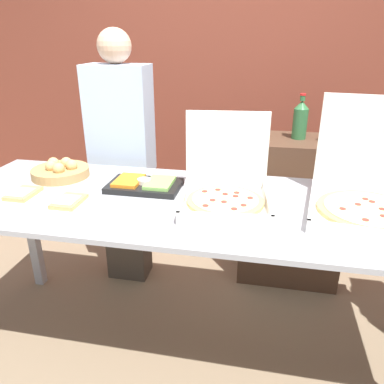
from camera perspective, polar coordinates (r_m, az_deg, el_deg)
The scene contains 14 objects.
ground_plane at distance 2.34m, azimuth 0.00°, elevation -22.47°, with size 16.00×16.00×0.00m, color #847056.
brick_wall_behind at distance 3.34m, azimuth 5.97°, elevation 18.18°, with size 10.00×0.06×2.80m.
buffet_table at distance 1.85m, azimuth 0.00°, elevation -4.31°, with size 2.49×0.87×0.92m.
pizza_box_far_left at distance 1.77m, azimuth 5.14°, elevation 0.58°, with size 0.45×0.46×0.41m.
pizza_box_near_left at distance 1.86m, azimuth 25.41°, elevation -0.19°, with size 0.56×0.58×0.49m.
paper_plate_front_left at distance 1.86m, azimuth -18.23°, elevation -1.49°, with size 0.23×0.23×0.03m.
paper_plate_front_center at distance 2.04m, azimuth -24.32°, elevation -0.34°, with size 0.22×0.22×0.03m.
veggie_tray at distance 1.97m, azimuth -7.28°, elevation 1.12°, with size 0.37×0.23×0.05m.
bread_basket at distance 2.24m, azimuth -19.39°, elevation 3.06°, with size 0.32×0.32×0.10m.
sideboard_podium at distance 2.75m, azimuth 14.87°, elevation -2.69°, with size 0.69×0.44×1.03m.
soda_bottle at distance 2.57m, azimuth 16.18°, elevation 10.58°, with size 0.09×0.09×0.29m.
soda_can_silver at distance 2.72m, azimuth 21.29°, elevation 9.18°, with size 0.07×0.07×0.12m.
soda_can_colored at distance 2.55m, azimuth 20.14°, elevation 8.54°, with size 0.07×0.07×0.12m.
person_guest_cap at distance 2.54m, azimuth -10.51°, elevation 4.84°, with size 0.40×0.22×1.71m.
Camera 1 is at (0.32, -1.62, 1.66)m, focal length 35.00 mm.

